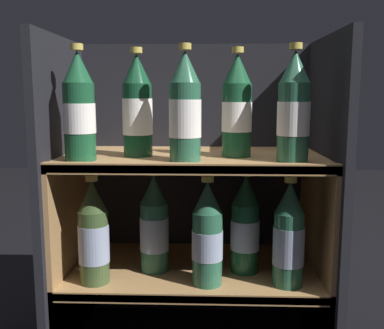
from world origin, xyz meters
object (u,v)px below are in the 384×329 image
(bottle_lower_back_0, at_px, (154,226))
(bottle_lower_back_1, at_px, (245,227))
(bottle_upper_front_0, at_px, (79,109))
(bottle_upper_front_1, at_px, (185,110))
(bottle_lower_front_0, at_px, (94,236))
(bottle_upper_front_2, at_px, (294,110))
(bottle_upper_back_1, at_px, (237,109))
(bottle_upper_back_0, at_px, (137,109))
(bottle_lower_front_2, at_px, (289,238))
(bottle_lower_front_1, at_px, (207,237))

(bottle_lower_back_0, bearing_deg, bottle_lower_back_1, 0.00)
(bottle_upper_front_0, bearing_deg, bottle_lower_back_1, 11.79)
(bottle_upper_front_1, bearing_deg, bottle_lower_front_0, 180.00)
(bottle_upper_front_2, height_order, bottle_lower_back_1, bottle_upper_front_2)
(bottle_upper_front_1, height_order, bottle_upper_back_1, same)
(bottle_lower_front_0, bearing_deg, bottle_upper_front_0, 180.00)
(bottle_upper_back_0, bearing_deg, bottle_upper_front_0, -146.11)
(bottle_lower_back_0, relative_size, bottle_lower_back_1, 1.00)
(bottle_lower_front_2, bearing_deg, bottle_upper_front_0, 180.00)
(bottle_lower_front_1, relative_size, bottle_lower_front_2, 1.00)
(bottle_upper_front_1, distance_m, bottle_upper_back_1, 0.15)
(bottle_upper_front_1, xyz_separation_m, bottle_lower_back_1, (0.15, 0.08, -0.30))
(bottle_upper_back_1, height_order, bottle_lower_front_2, bottle_upper_back_1)
(bottle_upper_back_0, bearing_deg, bottle_lower_front_0, -140.34)
(bottle_upper_back_1, relative_size, bottle_lower_front_0, 1.00)
(bottle_upper_front_0, bearing_deg, bottle_lower_front_1, 0.00)
(bottle_lower_front_1, xyz_separation_m, bottle_lower_back_1, (0.10, 0.08, -0.00))
(bottle_upper_front_2, height_order, bottle_upper_back_0, same)
(bottle_upper_front_0, bearing_deg, bottle_upper_front_2, 0.00)
(bottle_upper_front_1, bearing_deg, bottle_lower_front_1, 0.00)
(bottle_lower_back_1, bearing_deg, bottle_lower_front_2, -40.41)
(bottle_upper_back_1, relative_size, bottle_lower_back_0, 1.00)
(bottle_upper_front_1, height_order, bottle_lower_back_0, bottle_upper_front_1)
(bottle_upper_front_1, relative_size, bottle_lower_front_2, 1.00)
(bottle_lower_front_0, xyz_separation_m, bottle_lower_front_1, (0.27, 0.00, 0.00))
(bottle_upper_front_1, relative_size, bottle_lower_front_0, 1.00)
(bottle_lower_front_0, relative_size, bottle_lower_front_1, 1.00)
(bottle_upper_front_1, relative_size, bottle_lower_back_0, 1.00)
(bottle_lower_back_0, bearing_deg, bottle_upper_front_0, -152.83)
(bottle_upper_back_1, height_order, bottle_lower_back_0, bottle_upper_back_1)
(bottle_lower_front_2, bearing_deg, bottle_lower_back_0, 166.02)
(bottle_upper_back_1, xyz_separation_m, bottle_lower_back_1, (0.03, 0.00, -0.30))
(bottle_lower_front_0, xyz_separation_m, bottle_lower_back_1, (0.37, 0.08, 0.00))
(bottle_upper_front_1, bearing_deg, bottle_upper_back_1, 33.67)
(bottle_upper_front_2, xyz_separation_m, bottle_upper_back_1, (-0.12, 0.08, 0.00))
(bottle_lower_front_0, bearing_deg, bottle_lower_back_1, 12.51)
(bottle_upper_front_0, distance_m, bottle_upper_front_2, 0.49)
(bottle_upper_back_1, distance_m, bottle_lower_back_0, 0.36)
(bottle_lower_front_2, xyz_separation_m, bottle_lower_back_1, (-0.10, 0.08, 0.00))
(bottle_upper_front_0, xyz_separation_m, bottle_upper_front_1, (0.24, 0.00, -0.00))
(bottle_upper_front_2, bearing_deg, bottle_upper_front_0, 180.00)
(bottle_upper_front_0, distance_m, bottle_lower_front_2, 0.57)
(bottle_upper_back_1, bearing_deg, bottle_lower_back_1, 0.00)
(bottle_upper_back_1, bearing_deg, bottle_upper_front_0, -167.41)
(bottle_lower_front_2, bearing_deg, bottle_lower_back_1, 139.59)
(bottle_upper_front_1, xyz_separation_m, bottle_upper_back_0, (-0.12, 0.08, -0.00))
(bottle_upper_front_0, height_order, bottle_lower_front_1, bottle_upper_front_0)
(bottle_lower_back_1, bearing_deg, bottle_lower_front_1, -139.59)
(bottle_lower_front_1, bearing_deg, bottle_upper_back_0, 154.82)
(bottle_lower_front_0, distance_m, bottle_lower_front_1, 0.27)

